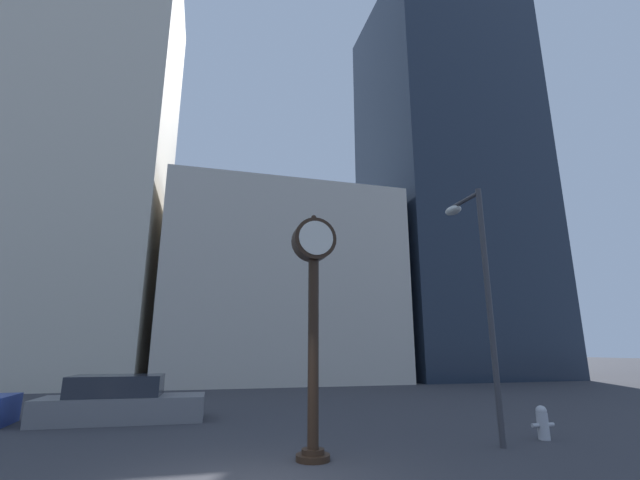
{
  "coord_description": "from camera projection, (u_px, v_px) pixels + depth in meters",
  "views": [
    {
      "loc": [
        -0.76,
        -7.32,
        2.15
      ],
      "look_at": [
        4.13,
        10.8,
        6.94
      ],
      "focal_mm": 24.0,
      "sensor_mm": 36.0,
      "label": 1
    }
  ],
  "objects": [
    {
      "name": "building_tall_tower",
      "position": [
        82.0,
        155.0,
        30.32
      ],
      "size": [
        11.4,
        12.0,
        31.05
      ],
      "color": "beige",
      "rests_on": "ground_plane"
    },
    {
      "name": "building_storefront_row",
      "position": [
        277.0,
        289.0,
        31.67
      ],
      "size": [
        15.69,
        12.0,
        12.95
      ],
      "color": "beige",
      "rests_on": "ground_plane"
    },
    {
      "name": "building_glass_modern",
      "position": [
        446.0,
        179.0,
        37.99
      ],
      "size": [
        12.68,
        12.0,
        33.64
      ],
      "color": "#1E2838",
      "rests_on": "ground_plane"
    },
    {
      "name": "street_clock",
      "position": [
        313.0,
        294.0,
        9.29
      ],
      "size": [
        0.94,
        0.69,
        5.11
      ],
      "color": "black",
      "rests_on": "ground_plane"
    },
    {
      "name": "car_grey",
      "position": [
        121.0,
        402.0,
        13.1
      ],
      "size": [
        4.84,
        1.83,
        1.36
      ],
      "rotation": [
        0.0,
        0.0,
        -0.02
      ],
      "color": "slate",
      "rests_on": "ground_plane"
    },
    {
      "name": "fire_hydrant_near",
      "position": [
        543.0,
        422.0,
        10.52
      ],
      "size": [
        0.62,
        0.27,
        0.79
      ],
      "color": "#B7B7BC",
      "rests_on": "ground_plane"
    },
    {
      "name": "street_lamp_right",
      "position": [
        476.0,
        270.0,
        10.95
      ],
      "size": [
        0.36,
        1.57,
        6.18
      ],
      "color": "#38383D",
      "rests_on": "ground_plane"
    }
  ]
}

